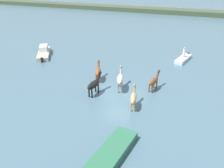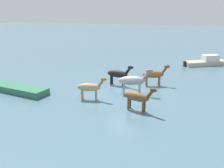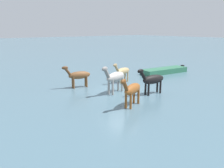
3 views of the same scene
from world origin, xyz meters
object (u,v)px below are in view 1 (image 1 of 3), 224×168
Objects in this scene: horse_dark_mare at (98,71)px; person_helmsman_aft at (184,52)px; horse_lead at (133,98)px; boat_skiff_near at (44,53)px; horse_gray_outer at (154,81)px; horse_chestnut_trailing at (120,79)px; boat_dinghy_port at (109,158)px; horse_pinto_flank at (94,84)px; boat_launch_far at (183,59)px.

horse_dark_mare is 1.91× the size of person_helmsman_aft.
horse_lead is 17.16m from boat_skiff_near.
horse_gray_outer is 5.71m from horse_dark_mare.
horse_dark_mare reaches higher than horse_lead.
boat_dinghy_port is (2.67, -8.56, -0.93)m from horse_chestnut_trailing.
boat_skiff_near is (-10.28, 4.23, -0.67)m from horse_dark_mare.
horse_pinto_flank is 13.85m from boat_launch_far.
boat_launch_far is at bearing 0.37° from boat_dinghy_port.
horse_dark_mare reaches higher than horse_gray_outer.
boat_launch_far is at bearing -59.75° from horse_dark_mare.
horse_dark_mare is at bearing 51.62° from horse_chestnut_trailing.
boat_dinghy_port is 4.49× the size of person_helmsman_aft.
person_helmsman_aft is (2.29, 13.07, 0.18)m from horse_lead.
horse_pinto_flank is 2.54m from horse_chestnut_trailing.
horse_gray_outer is at bearing -111.27° from horse_dark_mare.
person_helmsman_aft is (1.78, 19.07, 0.93)m from boat_dinghy_port.
horse_dark_mare is 0.88× the size of horse_chestnut_trailing.
horse_pinto_flank is 4.02m from horse_lead.
horse_dark_mare is at bearing 101.95° from horse_gray_outer.
person_helmsman_aft is (6.23, 12.31, 0.10)m from horse_pinto_flank.
horse_gray_outer is 0.97× the size of horse_dark_mare.
boat_skiff_near is at bearing 54.53° from boat_dinghy_port.
boat_dinghy_port is at bearing -170.27° from horse_gray_outer.
horse_pinto_flank is 1.09× the size of horse_lead.
person_helmsman_aft is (4.44, 10.51, 0.00)m from horse_chestnut_trailing.
horse_pinto_flank is 13.79m from person_helmsman_aft.
horse_gray_outer is 1.01× the size of horse_lead.
boat_dinghy_port is (4.45, -6.76, -0.83)m from horse_pinto_flank.
horse_gray_outer is at bearing -86.39° from horse_chestnut_trailing.
boat_dinghy_port is at bearing -165.43° from boat_skiff_near.
horse_dark_mare is 11.98m from boat_launch_far.
boat_dinghy_port is at bearing -142.61° from horse_pinto_flank.
horse_dark_mare is (-1.02, 2.85, -0.02)m from horse_pinto_flank.
horse_chestnut_trailing is 11.47m from boat_launch_far.
horse_chestnut_trailing is 2.16× the size of person_helmsman_aft.
horse_gray_outer is at bearing -53.95° from horse_pinto_flank.
horse_lead is at bearing -148.20° from horse_dark_mare.
person_helmsman_aft is at bearing 0.50° from boat_dinghy_port.
horse_lead is at bearing -151.37° from boat_skiff_near.
horse_pinto_flank is 0.92× the size of horse_chestnut_trailing.
boat_launch_far is (6.28, 12.31, -0.85)m from horse_pinto_flank.
horse_chestnut_trailing reaches higher than boat_skiff_near.
horse_chestnut_trailing is 0.51× the size of boat_skiff_near.
person_helmsman_aft is (7.25, 9.45, 0.11)m from horse_dark_mare.
boat_skiff_near reaches higher than boat_dinghy_port.
horse_lead is at bearing -157.78° from horse_chestnut_trailing.
boat_skiff_near reaches higher than boat_launch_far.
horse_pinto_flank reaches higher than boat_launch_far.
person_helmsman_aft reaches higher than boat_launch_far.
boat_skiff_near is 20.98m from boat_dinghy_port.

